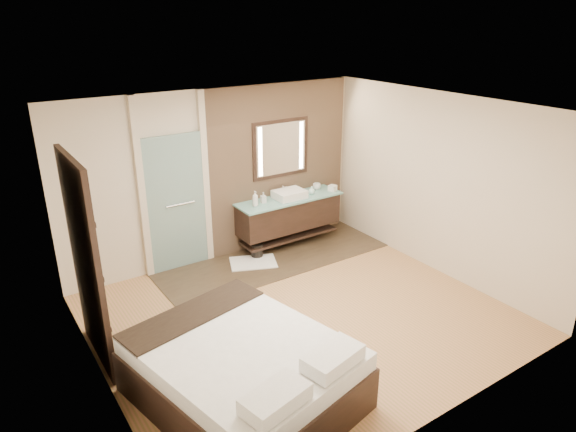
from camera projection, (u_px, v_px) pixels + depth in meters
floor at (301, 315)px, 6.77m from camera, size 5.00×5.00×0.00m
tile_strip at (274, 259)px, 8.31m from camera, size 3.80×1.30×0.01m
stone_wall at (279, 165)px, 8.55m from camera, size 2.60×0.08×2.70m
vanity at (289, 214)px, 8.60m from camera, size 1.85×0.55×0.88m
mirror_unit at (281, 148)px, 8.39m from camera, size 1.06×0.04×0.96m
frosted_door at (176, 198)px, 7.66m from camera, size 1.10×0.12×2.70m
shoji_partition at (86, 263)px, 5.53m from camera, size 0.06×1.20×2.40m
bed at (243, 372)px, 5.19m from camera, size 2.12×2.44×0.82m
bath_mat at (253, 262)px, 8.16m from camera, size 0.86×0.74×0.02m
waste_bin at (257, 251)px, 8.34m from camera, size 0.25×0.25×0.24m
tissue_box at (332, 188)px, 8.81m from camera, size 0.15×0.15×0.10m
soap_bottle_a at (255, 199)px, 8.09m from camera, size 0.10×0.10×0.25m
soap_bottle_b at (263, 198)px, 8.24m from camera, size 0.09×0.10×0.18m
soap_bottle_c at (312, 190)px, 8.64m from camera, size 0.14×0.14×0.14m
cup at (317, 186)px, 8.89m from camera, size 0.18×0.18×0.10m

